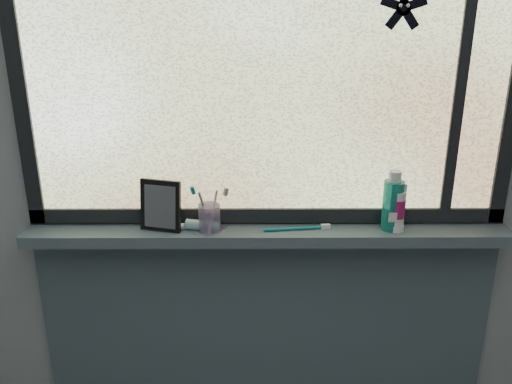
{
  "coord_description": "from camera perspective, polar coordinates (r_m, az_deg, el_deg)",
  "views": [
    {
      "loc": [
        -0.05,
        -0.5,
        1.81
      ],
      "look_at": [
        -0.04,
        1.05,
        1.22
      ],
      "focal_mm": 40.0,
      "sensor_mm": 36.0,
      "label": 1
    }
  ],
  "objects": [
    {
      "name": "frame_left",
      "position": [
        1.94,
        -22.77,
        10.98
      ],
      "size": [
        0.05,
        0.03,
        1.1
      ],
      "primitive_type": "cube",
      "color": "black",
      "rests_on": "wall_back"
    },
    {
      "name": "sill_apron",
      "position": [
        2.22,
        1.0,
        -15.55
      ],
      "size": [
        1.62,
        0.02,
        0.98
      ],
      "primitive_type": "cube",
      "color": "#4A5A63",
      "rests_on": "floor"
    },
    {
      "name": "window_pane",
      "position": [
        1.8,
        1.21,
        11.92
      ],
      "size": [
        1.5,
        0.01,
        1.0
      ],
      "primitive_type": "cube",
      "color": "silver",
      "rests_on": "wall_back"
    },
    {
      "name": "frame_mullion",
      "position": [
        1.91,
        19.87,
        11.23
      ],
      "size": [
        0.03,
        0.03,
        1.0
      ],
      "primitive_type": "cube",
      "color": "black",
      "rests_on": "wall_back"
    },
    {
      "name": "toothbrush_lying",
      "position": [
        1.89,
        3.72,
        -3.61
      ],
      "size": [
        0.24,
        0.05,
        0.02
      ],
      "primitive_type": null,
      "rotation": [
        0.0,
        0.0,
        0.12
      ],
      "color": "#0D7376",
      "rests_on": "windowsill"
    },
    {
      "name": "windowsill",
      "position": [
        1.91,
        1.13,
        -4.23
      ],
      "size": [
        1.62,
        0.14,
        0.04
      ],
      "primitive_type": "cube",
      "color": "#4A5A63",
      "rests_on": "wall_back"
    },
    {
      "name": "mouthwash_bottle",
      "position": [
        1.92,
        13.53,
        -0.83
      ],
      "size": [
        0.07,
        0.07,
        0.17
      ],
      "primitive_type": "cylinder",
      "rotation": [
        0.0,
        0.0,
        0.06
      ],
      "color": "teal",
      "rests_on": "windowsill"
    },
    {
      "name": "cream_tube",
      "position": [
        1.91,
        14.01,
        -1.38
      ],
      "size": [
        0.05,
        0.05,
        0.12
      ],
      "primitive_type": "cylinder",
      "rotation": [
        0.0,
        0.0,
        -0.05
      ],
      "color": "silver",
      "rests_on": "windowsill"
    },
    {
      "name": "vanity_mirror",
      "position": [
        1.89,
        -9.53,
        -1.34
      ],
      "size": [
        0.15,
        0.1,
        0.17
      ],
      "primitive_type": "cube",
      "rotation": [
        0.0,
        0.0,
        -0.25
      ],
      "color": "black",
      "rests_on": "windowsill"
    },
    {
      "name": "wall_back",
      "position": [
        1.89,
        1.13,
        3.62
      ],
      "size": [
        3.0,
        0.01,
        2.5
      ],
      "primitive_type": "cube",
      "color": "#9EA3A8",
      "rests_on": "ground"
    },
    {
      "name": "starfish_sticker",
      "position": [
        1.83,
        14.53,
        17.41
      ],
      "size": [
        0.15,
        0.02,
        0.15
      ],
      "primitive_type": null,
      "color": "black",
      "rests_on": "window_pane"
    },
    {
      "name": "toothpaste_tube",
      "position": [
        1.9,
        -5.47,
        -3.27
      ],
      "size": [
        0.2,
        0.1,
        0.03
      ],
      "primitive_type": null,
      "rotation": [
        0.0,
        0.0,
        -0.3
      ],
      "color": "white",
      "rests_on": "windowsill"
    },
    {
      "name": "frame_bottom",
      "position": [
        1.93,
        1.11,
        -2.28
      ],
      "size": [
        1.6,
        0.03,
        0.05
      ],
      "primitive_type": "cube",
      "color": "black",
      "rests_on": "windowsill"
    },
    {
      "name": "toothbrush_cup",
      "position": [
        1.87,
        -4.68,
        -2.63
      ],
      "size": [
        0.09,
        0.09,
        0.09
      ],
      "primitive_type": "cylinder",
      "rotation": [
        0.0,
        0.0,
        0.38
      ],
      "color": "#9F8BB8",
      "rests_on": "windowsill"
    }
  ]
}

